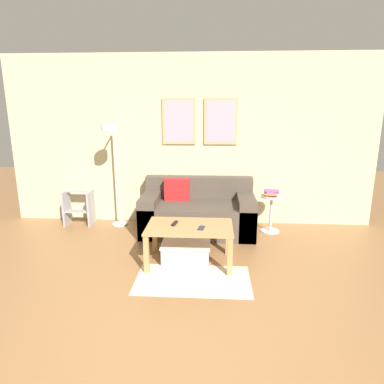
{
  "coord_description": "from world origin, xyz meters",
  "views": [
    {
      "loc": [
        0.37,
        -1.79,
        1.81
      ],
      "look_at": [
        0.13,
        1.97,
        0.85
      ],
      "focal_mm": 32.0,
      "sensor_mm": 36.0,
      "label": 1
    }
  ],
  "objects_px": {
    "couch": "(198,213)",
    "side_table": "(271,210)",
    "coffee_table": "(190,232)",
    "storage_bin": "(186,252)",
    "remote_control": "(175,223)",
    "step_stool": "(79,207)",
    "book_stack": "(271,193)",
    "cell_phone": "(201,228)",
    "floor_lamp": "(113,158)"
  },
  "relations": [
    {
      "from": "couch",
      "to": "side_table",
      "type": "relative_size",
      "value": 2.97
    },
    {
      "from": "coffee_table",
      "to": "storage_bin",
      "type": "distance_m",
      "value": 0.27
    },
    {
      "from": "remote_control",
      "to": "step_stool",
      "type": "xyz_separation_m",
      "value": [
        -1.63,
        1.18,
        -0.18
      ]
    },
    {
      "from": "side_table",
      "to": "remote_control",
      "type": "bearing_deg",
      "value": -140.86
    },
    {
      "from": "couch",
      "to": "coffee_table",
      "type": "xyz_separation_m",
      "value": [
        -0.04,
        -1.05,
        0.1
      ]
    },
    {
      "from": "coffee_table",
      "to": "side_table",
      "type": "xyz_separation_m",
      "value": [
        1.11,
        1.1,
        -0.05
      ]
    },
    {
      "from": "book_stack",
      "to": "step_stool",
      "type": "bearing_deg",
      "value": 177.36
    },
    {
      "from": "remote_control",
      "to": "side_table",
      "type": "bearing_deg",
      "value": 50.0
    },
    {
      "from": "side_table",
      "to": "cell_phone",
      "type": "height_order",
      "value": "side_table"
    },
    {
      "from": "coffee_table",
      "to": "remote_control",
      "type": "bearing_deg",
      "value": 164.07
    },
    {
      "from": "remote_control",
      "to": "floor_lamp",
      "type": "bearing_deg",
      "value": 145.43
    },
    {
      "from": "storage_bin",
      "to": "cell_phone",
      "type": "height_order",
      "value": "cell_phone"
    },
    {
      "from": "storage_bin",
      "to": "book_stack",
      "type": "height_order",
      "value": "book_stack"
    },
    {
      "from": "book_stack",
      "to": "cell_phone",
      "type": "relative_size",
      "value": 1.64
    },
    {
      "from": "side_table",
      "to": "coffee_table",
      "type": "bearing_deg",
      "value": -135.24
    },
    {
      "from": "storage_bin",
      "to": "book_stack",
      "type": "xyz_separation_m",
      "value": [
        1.15,
        1.07,
        0.48
      ]
    },
    {
      "from": "coffee_table",
      "to": "side_table",
      "type": "distance_m",
      "value": 1.57
    },
    {
      "from": "floor_lamp",
      "to": "cell_phone",
      "type": "height_order",
      "value": "floor_lamp"
    },
    {
      "from": "coffee_table",
      "to": "storage_bin",
      "type": "xyz_separation_m",
      "value": [
        -0.05,
        0.03,
        -0.27
      ]
    },
    {
      "from": "remote_control",
      "to": "cell_phone",
      "type": "distance_m",
      "value": 0.34
    },
    {
      "from": "cell_phone",
      "to": "step_stool",
      "type": "height_order",
      "value": "step_stool"
    },
    {
      "from": "floor_lamp",
      "to": "cell_phone",
      "type": "xyz_separation_m",
      "value": [
        1.32,
        -1.13,
        -0.61
      ]
    },
    {
      "from": "coffee_table",
      "to": "storage_bin",
      "type": "height_order",
      "value": "coffee_table"
    },
    {
      "from": "storage_bin",
      "to": "side_table",
      "type": "relative_size",
      "value": 1.06
    },
    {
      "from": "floor_lamp",
      "to": "step_stool",
      "type": "height_order",
      "value": "floor_lamp"
    },
    {
      "from": "floor_lamp",
      "to": "book_stack",
      "type": "height_order",
      "value": "floor_lamp"
    },
    {
      "from": "floor_lamp",
      "to": "couch",
      "type": "bearing_deg",
      "value": -0.74
    },
    {
      "from": "cell_phone",
      "to": "book_stack",
      "type": "bearing_deg",
      "value": 59.9
    },
    {
      "from": "storage_bin",
      "to": "side_table",
      "type": "distance_m",
      "value": 1.59
    },
    {
      "from": "storage_bin",
      "to": "floor_lamp",
      "type": "bearing_deg",
      "value": 137.63
    },
    {
      "from": "book_stack",
      "to": "cell_phone",
      "type": "bearing_deg",
      "value": -129.43
    },
    {
      "from": "couch",
      "to": "step_stool",
      "type": "relative_size",
      "value": 3.02
    },
    {
      "from": "remote_control",
      "to": "cell_phone",
      "type": "height_order",
      "value": "remote_control"
    },
    {
      "from": "floor_lamp",
      "to": "cell_phone",
      "type": "relative_size",
      "value": 11.16
    },
    {
      "from": "side_table",
      "to": "cell_phone",
      "type": "bearing_deg",
      "value": -129.8
    },
    {
      "from": "couch",
      "to": "storage_bin",
      "type": "bearing_deg",
      "value": -95.15
    },
    {
      "from": "remote_control",
      "to": "step_stool",
      "type": "height_order",
      "value": "step_stool"
    },
    {
      "from": "coffee_table",
      "to": "side_table",
      "type": "bearing_deg",
      "value": 44.76
    },
    {
      "from": "cell_phone",
      "to": "storage_bin",
      "type": "bearing_deg",
      "value": 160.93
    },
    {
      "from": "book_stack",
      "to": "floor_lamp",
      "type": "bearing_deg",
      "value": -179.13
    },
    {
      "from": "floor_lamp",
      "to": "step_stool",
      "type": "distance_m",
      "value": 1.02
    },
    {
      "from": "coffee_table",
      "to": "step_stool",
      "type": "distance_m",
      "value": 2.19
    },
    {
      "from": "book_stack",
      "to": "remote_control",
      "type": "distance_m",
      "value": 1.66
    },
    {
      "from": "remote_control",
      "to": "book_stack",
      "type": "bearing_deg",
      "value": 50.27
    },
    {
      "from": "coffee_table",
      "to": "book_stack",
      "type": "bearing_deg",
      "value": 45.09
    },
    {
      "from": "couch",
      "to": "book_stack",
      "type": "height_order",
      "value": "couch"
    },
    {
      "from": "book_stack",
      "to": "remote_control",
      "type": "xyz_separation_m",
      "value": [
        -1.28,
        -1.05,
        -0.12
      ]
    },
    {
      "from": "side_table",
      "to": "book_stack",
      "type": "bearing_deg",
      "value": -176.57
    },
    {
      "from": "couch",
      "to": "cell_phone",
      "type": "xyz_separation_m",
      "value": [
        0.09,
        -1.12,
        0.18
      ]
    },
    {
      "from": "couch",
      "to": "book_stack",
      "type": "distance_m",
      "value": 1.1
    }
  ]
}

